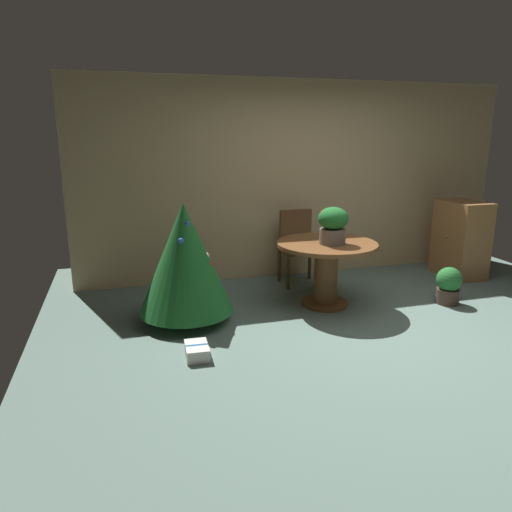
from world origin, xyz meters
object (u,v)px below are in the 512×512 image
at_px(holiday_tree, 185,258).
at_px(wooden_cabinet, 461,239).
at_px(flower_vase, 333,224).
at_px(wooden_chair_far, 298,243).
at_px(potted_plant, 449,285).
at_px(round_dining_table, 326,263).
at_px(gift_box_cream, 197,351).

relative_size(holiday_tree, wooden_cabinet, 1.20).
bearing_deg(wooden_cabinet, flower_vase, -163.95).
xyz_separation_m(flower_vase, wooden_cabinet, (2.22, 0.64, -0.44)).
distance_m(wooden_chair_far, holiday_tree, 1.85).
xyz_separation_m(wooden_cabinet, potted_plant, (-0.86, -0.91, -0.30)).
bearing_deg(flower_vase, wooden_chair_far, 91.45).
relative_size(wooden_chair_far, potted_plant, 2.22).
bearing_deg(round_dining_table, wooden_cabinet, 13.99).
bearing_deg(potted_plant, holiday_tree, 174.23).
relative_size(round_dining_table, potted_plant, 2.61).
bearing_deg(holiday_tree, gift_box_cream, -92.42).
xyz_separation_m(flower_vase, holiday_tree, (-1.61, 0.03, -0.27)).
distance_m(holiday_tree, wooden_cabinet, 3.88).
distance_m(round_dining_table, potted_plant, 1.46).
xyz_separation_m(round_dining_table, potted_plant, (1.38, -0.35, -0.28)).
height_order(round_dining_table, potted_plant, round_dining_table).
bearing_deg(wooden_cabinet, potted_plant, -133.37).
relative_size(wooden_cabinet, potted_plant, 2.41).
relative_size(round_dining_table, holiday_tree, 0.90).
relative_size(flower_vase, wooden_chair_far, 0.43).
relative_size(round_dining_table, flower_vase, 2.75).
height_order(round_dining_table, holiday_tree, holiday_tree).
bearing_deg(potted_plant, wooden_chair_far, 138.08).
xyz_separation_m(round_dining_table, holiday_tree, (-1.59, -0.05, 0.18)).
height_order(round_dining_table, wooden_cabinet, wooden_cabinet).
relative_size(wooden_chair_far, gift_box_cream, 3.10).
bearing_deg(wooden_chair_far, potted_plant, -41.92).
height_order(round_dining_table, gift_box_cream, round_dining_table).
xyz_separation_m(round_dining_table, wooden_cabinet, (2.24, 0.56, 0.01)).
bearing_deg(gift_box_cream, flower_vase, 26.60).
height_order(holiday_tree, potted_plant, holiday_tree).
xyz_separation_m(wooden_chair_far, gift_box_cream, (-1.63, -1.80, -0.48)).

